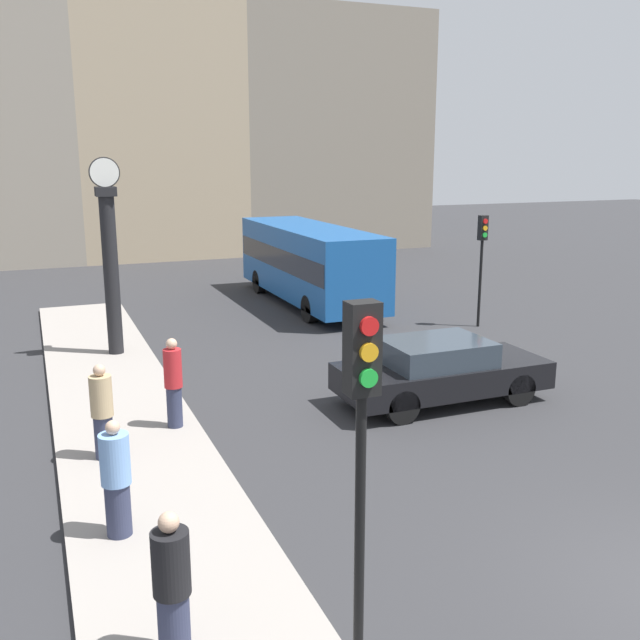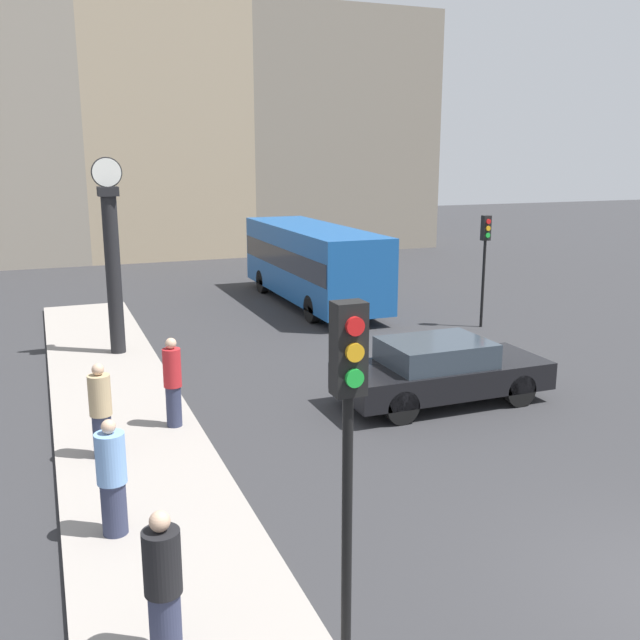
{
  "view_description": "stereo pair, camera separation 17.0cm",
  "coord_description": "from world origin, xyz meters",
  "px_view_note": "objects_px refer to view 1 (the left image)",
  "views": [
    {
      "loc": [
        -7.29,
        -5.45,
        5.33
      ],
      "look_at": [
        -1.66,
        8.38,
        1.83
      ],
      "focal_mm": 40.0,
      "sensor_mm": 36.0,
      "label": 1
    },
    {
      "loc": [
        -7.13,
        -5.52,
        5.33
      ],
      "look_at": [
        -1.66,
        8.38,
        1.83
      ],
      "focal_mm": 40.0,
      "sensor_mm": 36.0,
      "label": 2
    }
  ],
  "objects_px": {
    "pedestrian_tan_coat": "(102,412)",
    "pedestrian_red_top": "(173,383)",
    "pedestrian_black_jacket": "(172,587)",
    "street_clock": "(110,263)",
    "traffic_light_near": "(361,443)",
    "bus_distant": "(309,260)",
    "traffic_light_far": "(482,247)",
    "sedan_car": "(440,370)",
    "pedestrian_blue_stripe": "(116,479)"
  },
  "relations": [
    {
      "from": "traffic_light_near",
      "to": "sedan_car",
      "type": "bearing_deg",
      "value": 54.2
    },
    {
      "from": "street_clock",
      "to": "pedestrian_blue_stripe",
      "type": "distance_m",
      "value": 9.86
    },
    {
      "from": "sedan_car",
      "to": "pedestrian_black_jacket",
      "type": "height_order",
      "value": "pedestrian_black_jacket"
    },
    {
      "from": "traffic_light_near",
      "to": "pedestrian_blue_stripe",
      "type": "height_order",
      "value": "traffic_light_near"
    },
    {
      "from": "traffic_light_near",
      "to": "pedestrian_black_jacket",
      "type": "bearing_deg",
      "value": 126.19
    },
    {
      "from": "bus_distant",
      "to": "street_clock",
      "type": "xyz_separation_m",
      "value": [
        -7.3,
        -4.48,
        0.95
      ]
    },
    {
      "from": "traffic_light_near",
      "to": "pedestrian_black_jacket",
      "type": "relative_size",
      "value": 2.45
    },
    {
      "from": "street_clock",
      "to": "pedestrian_black_jacket",
      "type": "relative_size",
      "value": 3.07
    },
    {
      "from": "bus_distant",
      "to": "pedestrian_tan_coat",
      "type": "xyz_separation_m",
      "value": [
        -8.28,
        -11.38,
        -0.64
      ]
    },
    {
      "from": "pedestrian_red_top",
      "to": "pedestrian_black_jacket",
      "type": "bearing_deg",
      "value": -100.96
    },
    {
      "from": "street_clock",
      "to": "traffic_light_far",
      "type": "bearing_deg",
      "value": -3.87
    },
    {
      "from": "street_clock",
      "to": "pedestrian_tan_coat",
      "type": "height_order",
      "value": "street_clock"
    },
    {
      "from": "bus_distant",
      "to": "pedestrian_tan_coat",
      "type": "height_order",
      "value": "bus_distant"
    },
    {
      "from": "pedestrian_tan_coat",
      "to": "pedestrian_red_top",
      "type": "relative_size",
      "value": 0.96
    },
    {
      "from": "bus_distant",
      "to": "pedestrian_black_jacket",
      "type": "bearing_deg",
      "value": -115.64
    },
    {
      "from": "sedan_car",
      "to": "pedestrian_black_jacket",
      "type": "distance_m",
      "value": 9.27
    },
    {
      "from": "street_clock",
      "to": "pedestrian_red_top",
      "type": "bearing_deg",
      "value": -85.71
    },
    {
      "from": "traffic_light_near",
      "to": "pedestrian_tan_coat",
      "type": "height_order",
      "value": "traffic_light_near"
    },
    {
      "from": "pedestrian_tan_coat",
      "to": "pedestrian_red_top",
      "type": "distance_m",
      "value": 1.74
    },
    {
      "from": "street_clock",
      "to": "pedestrian_tan_coat",
      "type": "xyz_separation_m",
      "value": [
        -0.99,
        -6.89,
        -1.59
      ]
    },
    {
      "from": "traffic_light_near",
      "to": "pedestrian_tan_coat",
      "type": "distance_m",
      "value": 7.77
    },
    {
      "from": "pedestrian_red_top",
      "to": "traffic_light_near",
      "type": "bearing_deg",
      "value": -89.78
    },
    {
      "from": "pedestrian_black_jacket",
      "to": "traffic_light_far",
      "type": "bearing_deg",
      "value": 44.69
    },
    {
      "from": "street_clock",
      "to": "pedestrian_red_top",
      "type": "distance_m",
      "value": 6.11
    },
    {
      "from": "traffic_light_near",
      "to": "pedestrian_red_top",
      "type": "bearing_deg",
      "value": 90.22
    },
    {
      "from": "traffic_light_near",
      "to": "traffic_light_far",
      "type": "relative_size",
      "value": 1.17
    },
    {
      "from": "pedestrian_blue_stripe",
      "to": "pedestrian_red_top",
      "type": "height_order",
      "value": "pedestrian_red_top"
    },
    {
      "from": "traffic_light_near",
      "to": "pedestrian_tan_coat",
      "type": "relative_size",
      "value": 2.4
    },
    {
      "from": "sedan_car",
      "to": "pedestrian_blue_stripe",
      "type": "height_order",
      "value": "pedestrian_blue_stripe"
    },
    {
      "from": "pedestrian_black_jacket",
      "to": "pedestrian_blue_stripe",
      "type": "bearing_deg",
      "value": 94.99
    },
    {
      "from": "pedestrian_tan_coat",
      "to": "pedestrian_black_jacket",
      "type": "bearing_deg",
      "value": -88.37
    },
    {
      "from": "pedestrian_red_top",
      "to": "street_clock",
      "type": "bearing_deg",
      "value": 94.29
    },
    {
      "from": "bus_distant",
      "to": "pedestrian_black_jacket",
      "type": "distance_m",
      "value": 18.8
    },
    {
      "from": "traffic_light_far",
      "to": "street_clock",
      "type": "bearing_deg",
      "value": 176.13
    },
    {
      "from": "pedestrian_blue_stripe",
      "to": "street_clock",
      "type": "bearing_deg",
      "value": 83.68
    },
    {
      "from": "pedestrian_blue_stripe",
      "to": "pedestrian_tan_coat",
      "type": "relative_size",
      "value": 0.99
    },
    {
      "from": "pedestrian_blue_stripe",
      "to": "pedestrian_tan_coat",
      "type": "bearing_deg",
      "value": 88.24
    },
    {
      "from": "bus_distant",
      "to": "street_clock",
      "type": "distance_m",
      "value": 8.62
    },
    {
      "from": "traffic_light_near",
      "to": "street_clock",
      "type": "xyz_separation_m",
      "value": [
        -0.47,
        14.23,
        -0.48
      ]
    },
    {
      "from": "sedan_car",
      "to": "traffic_light_far",
      "type": "distance_m",
      "value": 7.63
    },
    {
      "from": "bus_distant",
      "to": "traffic_light_near",
      "type": "bearing_deg",
      "value": -110.04
    },
    {
      "from": "pedestrian_tan_coat",
      "to": "pedestrian_red_top",
      "type": "xyz_separation_m",
      "value": [
        1.43,
        1.0,
        0.05
      ]
    },
    {
      "from": "pedestrian_blue_stripe",
      "to": "pedestrian_black_jacket",
      "type": "xyz_separation_m",
      "value": [
        0.24,
        -2.78,
        -0.01
      ]
    },
    {
      "from": "bus_distant",
      "to": "pedestrian_black_jacket",
      "type": "height_order",
      "value": "bus_distant"
    },
    {
      "from": "sedan_car",
      "to": "street_clock",
      "type": "bearing_deg",
      "value": 134.08
    },
    {
      "from": "street_clock",
      "to": "pedestrian_black_jacket",
      "type": "distance_m",
      "value": 12.59
    },
    {
      "from": "pedestrian_blue_stripe",
      "to": "pedestrian_red_top",
      "type": "bearing_deg",
      "value": 68.17
    },
    {
      "from": "sedan_car",
      "to": "traffic_light_far",
      "type": "height_order",
      "value": "traffic_light_far"
    },
    {
      "from": "pedestrian_black_jacket",
      "to": "pedestrian_tan_coat",
      "type": "bearing_deg",
      "value": 91.63
    },
    {
      "from": "bus_distant",
      "to": "traffic_light_far",
      "type": "bearing_deg",
      "value": -54.63
    }
  ]
}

